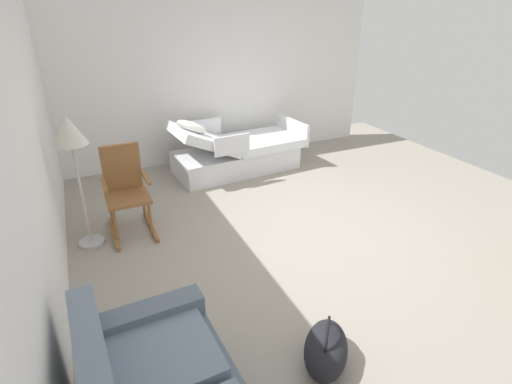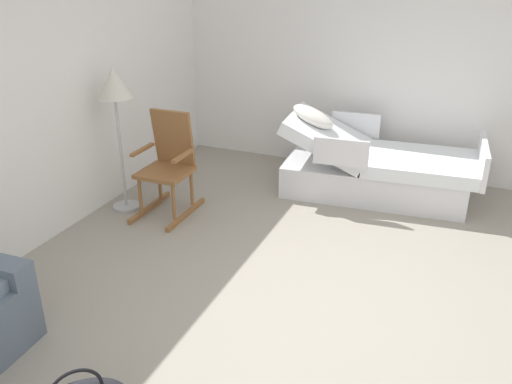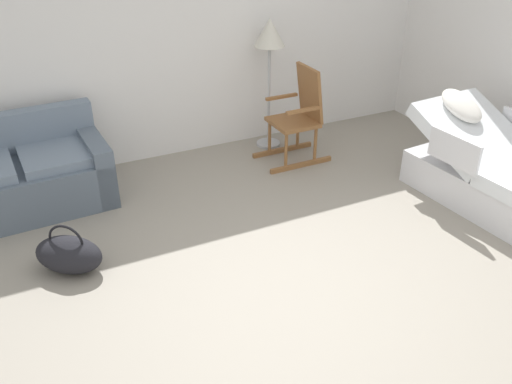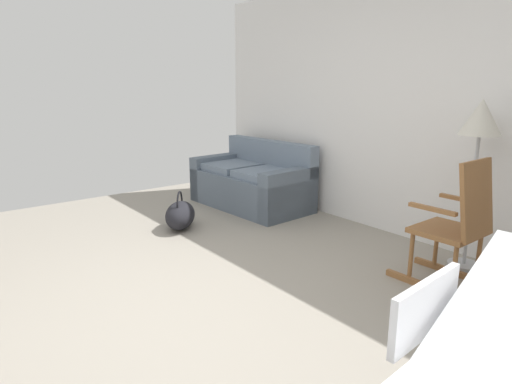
% 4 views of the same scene
% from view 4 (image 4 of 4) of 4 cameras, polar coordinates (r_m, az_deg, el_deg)
% --- Properties ---
extents(ground_plane, '(7.31, 7.31, 0.00)m').
position_cam_4_polar(ground_plane, '(3.38, -9.25, -14.80)').
color(ground_plane, gray).
extents(back_wall, '(6.05, 0.10, 2.70)m').
position_cam_4_polar(back_wall, '(4.87, 19.47, 10.04)').
color(back_wall, white).
rests_on(back_wall, ground).
extents(couch, '(1.64, 0.93, 0.85)m').
position_cam_4_polar(couch, '(5.89, -0.46, 1.10)').
color(couch, slate).
rests_on(couch, ground).
extents(rocking_chair, '(0.77, 0.51, 1.05)m').
position_cam_4_polar(rocking_chair, '(3.86, 24.30, -4.08)').
color(rocking_chair, brown).
rests_on(rocking_chair, ground).
extents(floor_lamp, '(0.34, 0.34, 1.48)m').
position_cam_4_polar(floor_lamp, '(4.19, 26.67, 7.18)').
color(floor_lamp, '#B2B5BA').
rests_on(floor_lamp, ground).
extents(duffel_bag, '(0.64, 0.60, 0.43)m').
position_cam_4_polar(duffel_bag, '(5.10, -9.65, -2.90)').
color(duffel_bag, black).
rests_on(duffel_bag, ground).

